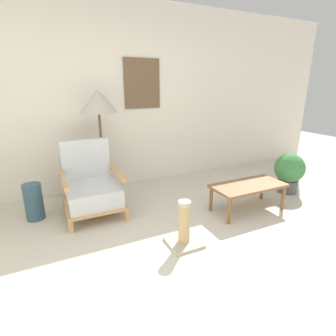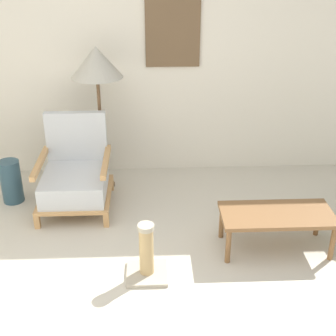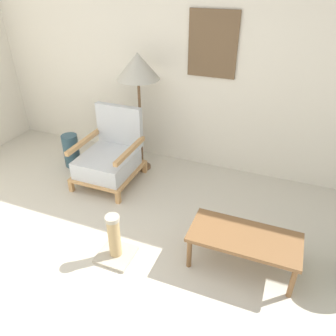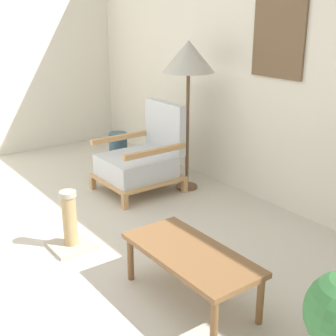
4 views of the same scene
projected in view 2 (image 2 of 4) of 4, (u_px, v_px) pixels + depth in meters
ground_plane at (144, 329)px, 3.19m from camera, size 14.00×14.00×0.00m
wall_back at (142, 50)px, 4.84m from camera, size 8.00×0.09×2.70m
armchair at (75, 176)px, 4.53m from camera, size 0.68×0.75×0.87m
floor_lamp at (97, 65)px, 4.46m from camera, size 0.50×0.50×1.49m
coffee_table at (277, 217)px, 3.89m from camera, size 0.94×0.44×0.35m
vase at (11, 181)px, 4.65m from camera, size 0.21×0.21×0.44m
scratching_post at (147, 257)px, 3.63m from camera, size 0.32×0.32×0.47m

